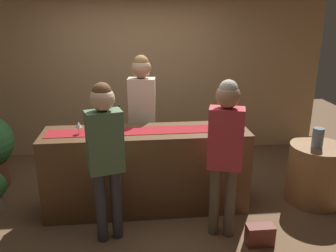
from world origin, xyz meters
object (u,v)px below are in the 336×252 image
(bartender, at_px, (142,107))
(wine_bottle_green, at_px, (220,118))
(wine_bottle_clear, at_px, (120,121))
(customer_browsing, at_px, (105,148))
(vase_on_side_table, at_px, (318,138))
(handbag, at_px, (260,235))
(wine_glass_mid_counter, at_px, (99,125))
(round_side_table, at_px, (315,173))
(wine_glass_near_customer, at_px, (79,125))
(customer_sipping, at_px, (225,144))

(bartender, bearing_deg, wine_bottle_green, 156.69)
(wine_bottle_clear, height_order, customer_browsing, customer_browsing)
(customer_browsing, bearing_deg, wine_bottle_clear, 63.34)
(vase_on_side_table, bearing_deg, handbag, -140.93)
(wine_glass_mid_counter, xyz_separation_m, round_side_table, (2.60, -0.00, -0.72))
(round_side_table, xyz_separation_m, vase_on_side_table, (-0.06, -0.04, 0.49))
(customer_browsing, bearing_deg, vase_on_side_table, -4.22)
(wine_glass_mid_counter, distance_m, round_side_table, 2.70)
(wine_bottle_clear, xyz_separation_m, wine_glass_near_customer, (-0.45, -0.07, -0.01))
(customer_sipping, bearing_deg, bartender, 139.46)
(wine_bottle_clear, distance_m, wine_glass_mid_counter, 0.24)
(bartender, distance_m, customer_browsing, 1.23)
(customer_sipping, bearing_deg, wine_glass_near_customer, 174.99)
(wine_glass_near_customer, distance_m, customer_browsing, 0.64)
(round_side_table, distance_m, handbag, 1.28)
(wine_bottle_green, xyz_separation_m, customer_sipping, (-0.12, -0.68, -0.06))
(wine_bottle_green, relative_size, customer_browsing, 0.18)
(wine_glass_mid_counter, bearing_deg, handbag, -25.98)
(bartender, distance_m, vase_on_side_table, 2.17)
(round_side_table, bearing_deg, customer_browsing, -168.34)
(wine_bottle_clear, relative_size, handbag, 1.08)
(vase_on_side_table, bearing_deg, bartender, 161.43)
(bartender, distance_m, round_side_table, 2.32)
(wine_bottle_clear, relative_size, vase_on_side_table, 1.26)
(customer_sipping, relative_size, vase_on_side_table, 7.00)
(wine_glass_mid_counter, bearing_deg, wine_bottle_clear, 24.89)
(wine_bottle_clear, height_order, handbag, wine_bottle_clear)
(wine_bottle_green, bearing_deg, wine_glass_mid_counter, -175.31)
(wine_bottle_clear, height_order, wine_glass_near_customer, wine_bottle_clear)
(customer_browsing, xyz_separation_m, handbag, (1.53, -0.27, -0.92))
(handbag, bearing_deg, round_side_table, 38.85)
(round_side_table, bearing_deg, wine_glass_mid_counter, 179.96)
(bartender, xyz_separation_m, vase_on_side_table, (2.04, -0.69, -0.25))
(bartender, height_order, customer_browsing, bartender)
(wine_bottle_clear, relative_size, customer_browsing, 0.18)
(wine_glass_near_customer, bearing_deg, customer_browsing, -59.52)
(wine_bottle_green, relative_size, wine_glass_mid_counter, 2.10)
(bartender, height_order, handbag, bartender)
(customer_sipping, bearing_deg, vase_on_side_table, 39.21)
(round_side_table, relative_size, handbag, 2.64)
(wine_bottle_green, distance_m, customer_sipping, 0.70)
(bartender, relative_size, handbag, 6.33)
(wine_bottle_green, height_order, vase_on_side_table, wine_bottle_green)
(wine_bottle_green, relative_size, handbag, 1.08)
(wine_bottle_green, xyz_separation_m, handbag, (0.23, -0.90, -0.99))
(customer_sipping, relative_size, round_side_table, 2.27)
(wine_glass_near_customer, bearing_deg, round_side_table, -0.62)
(round_side_table, bearing_deg, vase_on_side_table, -144.55)
(wine_bottle_green, bearing_deg, customer_sipping, -99.77)
(handbag, bearing_deg, wine_glass_near_customer, 156.12)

